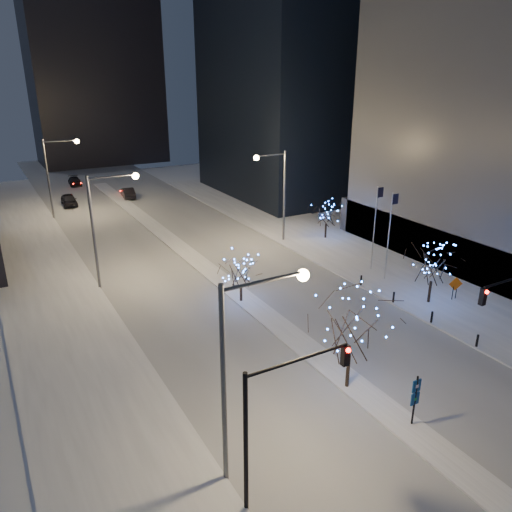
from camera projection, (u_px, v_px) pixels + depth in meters
ground at (412, 432)px, 26.42m from camera, size 160.00×160.00×0.00m
road at (175, 244)px, 54.93m from camera, size 20.00×130.00×0.02m
median at (192, 257)px, 50.84m from camera, size 2.00×80.00×0.15m
east_sidewalk at (371, 262)px, 49.61m from camera, size 10.00×90.00×0.15m
west_sidewalk at (67, 333)px, 36.23m from camera, size 8.00×90.00×0.15m
horizon_block at (92, 53)px, 96.77m from camera, size 24.00×14.00×42.00m
street_lamp_w_near at (245, 353)px, 21.64m from camera, size 4.40×0.56×10.00m
street_lamp_w_mid at (104, 215)px, 42.01m from camera, size 4.40×0.56×10.00m
street_lamp_w_far at (56, 168)px, 62.38m from camera, size 4.40×0.56×10.00m
street_lamp_east at (277, 185)px, 53.25m from camera, size 3.90×0.56×10.00m
traffic_signal_west at (278, 408)px, 20.85m from camera, size 5.26×0.43×7.00m
flagpoles at (382, 226)px, 44.95m from camera, size 1.35×2.60×8.00m
bollards at (412, 307)px, 39.06m from camera, size 0.16×12.16×0.90m
car_near at (69, 200)px, 70.05m from camera, size 2.12×4.79×1.60m
car_mid at (128, 193)px, 74.39m from camera, size 2.15×4.81×1.53m
car_far at (75, 181)px, 82.44m from camera, size 2.17×4.66×1.32m
holiday_tree_median_near at (351, 324)px, 28.57m from camera, size 5.99×5.99×6.64m
holiday_tree_median_far at (241, 271)px, 40.23m from camera, size 4.20×4.20×4.07m
holiday_tree_plaza_near at (433, 264)px, 39.75m from camera, size 4.67×4.67×5.19m
holiday_tree_plaza_far at (327, 213)px, 55.53m from camera, size 3.79×3.79×4.49m
wayfinding_sign at (415, 396)px, 26.24m from camera, size 0.56×0.11×3.13m
construction_sign at (455, 286)px, 41.02m from camera, size 1.11×0.50×1.95m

